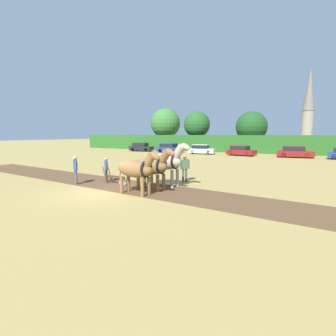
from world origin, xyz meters
name	(u,v)px	position (x,y,z in m)	size (l,w,h in m)	color
ground_plane	(102,192)	(0.00, 0.00, 0.00)	(240.00, 240.00, 0.00)	#A88E4C
plowed_furrow_strip	(97,181)	(-2.59, 2.20, 0.00)	(29.47, 3.27, 0.01)	brown
hedgerow	(250,144)	(0.00, 33.04, 1.42)	(69.52, 1.73, 2.85)	#286023
tree_far_left	(165,123)	(-18.54, 37.88, 5.23)	(6.16, 6.16, 8.33)	#423323
tree_left	(197,125)	(-10.81, 36.56, 4.79)	(4.97, 4.97, 7.29)	#423323
tree_center_left	(251,127)	(-1.00, 38.11, 4.27)	(5.45, 5.45, 7.01)	#423323
church_spire	(309,105)	(6.38, 72.55, 10.89)	(3.20, 3.20, 20.81)	gray
draft_horse_lead_left	(136,169)	(1.82, 0.56, 1.26)	(2.77, 1.07, 2.24)	brown
draft_horse_lead_right	(152,166)	(1.92, 1.82, 1.31)	(2.74, 1.14, 2.34)	brown
draft_horse_trail_left	(166,161)	(2.04, 3.08, 1.45)	(2.95, 1.18, 2.58)	#B2A38E
plow	(117,179)	(-0.77, 2.04, 0.32)	(1.76, 0.49, 1.13)	#4C331E
farmer_at_plow	(106,168)	(-1.91, 2.37, 0.89)	(0.46, 0.49, 1.56)	#38332D
farmer_beside_team	(185,166)	(2.35, 4.86, 0.99)	(0.45, 0.55, 1.69)	#4C4C4C
farmer_onlooker_left	(75,168)	(-2.94, 0.86, 1.00)	(0.57, 0.46, 1.71)	#4C4C4C
parked_car_far_left	(141,147)	(-17.60, 27.83, 0.72)	(4.29, 2.44, 1.49)	black
parked_car_left	(169,148)	(-11.51, 27.26, 0.73)	(4.37, 2.06, 1.52)	navy
parked_car_center_left	(201,149)	(-5.81, 27.02, 0.69)	(4.08, 2.20, 1.43)	silver
parked_car_center	(241,151)	(0.13, 26.97, 0.69)	(4.13, 2.50, 1.42)	maroon
parked_car_center_right	(295,152)	(6.91, 27.37, 0.72)	(4.53, 2.23, 1.49)	maroon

